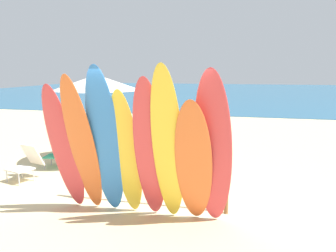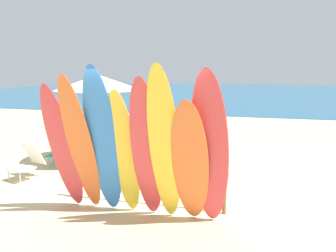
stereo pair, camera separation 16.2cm
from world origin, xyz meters
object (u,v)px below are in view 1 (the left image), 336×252
object	(u,v)px
surfboard_blue_2	(105,144)
surfboard_orange_6	(194,164)
beach_chair_blue	(27,162)
surfboard_yellow_3	(127,155)
beach_chair_red	(58,149)
beachgoer_near_rack	(162,117)
surfboard_red_4	(150,152)
surfboard_yellow_5	(168,148)
surfboard_orange_1	(83,147)
surfboard_rack	(149,176)
surfboard_red_0	(64,149)
beach_umbrella	(96,82)
surfboard_red_7	(213,151)
beachgoer_by_water	(166,125)

from	to	relation	value
surfboard_blue_2	surfboard_orange_6	xyz separation A→B (m)	(1.47, -0.04, -0.24)
surfboard_orange_6	beach_chair_blue	bearing A→B (deg)	158.06
surfboard_yellow_3	beach_chair_red	world-z (taller)	surfboard_yellow_3
surfboard_yellow_3	beachgoer_near_rack	size ratio (longest dim) A/B	1.48
surfboard_red_4	surfboard_yellow_5	world-z (taller)	surfboard_yellow_5
surfboard_orange_6	beach_chair_red	xyz separation A→B (m)	(-4.02, 2.71, -0.62)
surfboard_orange_1	beach_chair_blue	distance (m)	2.80
surfboard_rack	surfboard_red_0	xyz separation A→B (m)	(-1.30, -0.65, 0.57)
surfboard_yellow_5	beach_umbrella	distance (m)	4.17
surfboard_orange_6	beach_umbrella	size ratio (longest dim) A/B	0.96
surfboard_red_7	beach_chair_blue	xyz separation A→B (m)	(-4.37, 1.47, -0.84)
surfboard_yellow_3	surfboard_orange_6	bearing A→B (deg)	-5.82
surfboard_red_0	beachgoer_near_rack	xyz separation A→B (m)	(0.11, 6.01, -0.25)
beachgoer_by_water	beach_umbrella	bearing A→B (deg)	-99.12
surfboard_orange_6	beachgoer_near_rack	distance (m)	6.44
surfboard_rack	beachgoer_near_rack	xyz separation A→B (m)	(-1.19, 5.37, 0.32)
surfboard_red_4	surfboard_red_7	world-z (taller)	surfboard_red_7
beach_umbrella	surfboard_rack	bearing A→B (deg)	-48.09
surfboard_orange_6	beachgoer_near_rack	world-z (taller)	surfboard_orange_6
surfboard_red_4	surfboard_orange_1	bearing A→B (deg)	173.68
surfboard_red_0	surfboard_red_7	world-z (taller)	surfboard_red_7
surfboard_red_0	surfboard_red_7	bearing A→B (deg)	3.74
surfboard_orange_6	beachgoer_near_rack	xyz separation A→B (m)	(-2.13, 6.08, -0.16)
surfboard_yellow_5	beachgoer_near_rack	size ratio (longest dim) A/B	1.78
surfboard_rack	surfboard_red_7	xyz separation A→B (m)	(1.23, -0.68, 0.69)
surfboard_yellow_3	surfboard_yellow_5	xyz separation A→B (m)	(0.75, -0.21, 0.19)
surfboard_blue_2	beachgoer_near_rack	distance (m)	6.08
beachgoer_near_rack	beach_chair_red	world-z (taller)	beachgoer_near_rack
surfboard_orange_1	beachgoer_by_water	bearing A→B (deg)	83.13
surfboard_red_7	beach_chair_blue	distance (m)	4.69
surfboard_yellow_3	surfboard_orange_6	size ratio (longest dim) A/B	1.02
surfboard_yellow_3	surfboard_orange_1	bearing A→B (deg)	-169.10
beach_umbrella	surfboard_orange_6	bearing A→B (deg)	-45.07
beachgoer_near_rack	beachgoer_by_water	xyz separation A→B (m)	(0.72, -2.24, 0.11)
surfboard_orange_6	surfboard_orange_1	bearing A→B (deg)	178.45
surfboard_rack	beach_chair_blue	xyz separation A→B (m)	(-3.14, 0.79, -0.15)
surfboard_red_7	beach_chair_red	world-z (taller)	surfboard_red_7
surfboard_red_4	beach_chair_blue	xyz separation A→B (m)	(-3.38, 1.51, -0.78)
surfboard_orange_1	beach_umbrella	size ratio (longest dim) A/B	1.10
surfboard_red_7	beach_chair_blue	bearing A→B (deg)	163.36
beachgoer_near_rack	beach_chair_blue	bearing A→B (deg)	-69.84
surfboard_orange_1	beach_umbrella	xyz separation A→B (m)	(-1.17, 3.04, 0.94)
surfboard_yellow_5	beachgoer_by_water	world-z (taller)	surfboard_yellow_5
surfboard_red_0	surfboard_yellow_5	xyz separation A→B (m)	(1.86, -0.15, 0.15)
beachgoer_by_water	beach_chair_red	world-z (taller)	beachgoer_by_water
surfboard_rack	surfboard_yellow_3	xyz separation A→B (m)	(-0.20, -0.58, 0.53)
surfboard_red_0	surfboard_red_7	distance (m)	2.54
surfboard_red_4	surfboard_orange_6	distance (m)	0.71
beach_chair_blue	surfboard_yellow_5	bearing A→B (deg)	-6.26
surfboard_rack	surfboard_orange_1	size ratio (longest dim) A/B	1.13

